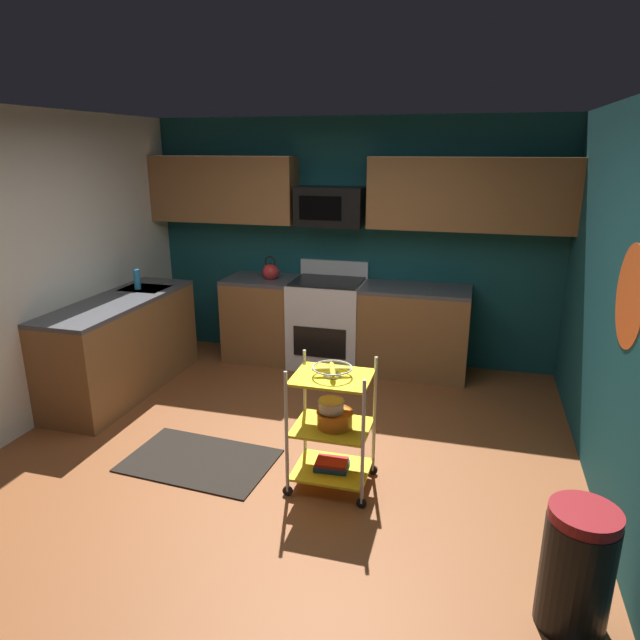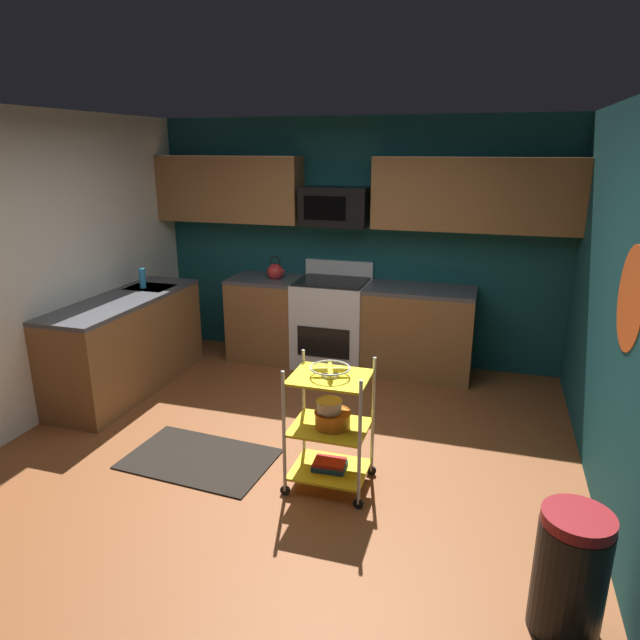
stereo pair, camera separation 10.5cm
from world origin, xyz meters
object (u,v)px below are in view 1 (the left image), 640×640
at_px(mixing_bowl_large, 335,418).
at_px(kettle, 271,272).
at_px(oven_range, 328,322).
at_px(fruit_bowl, 332,370).
at_px(mixing_bowl_small, 331,405).
at_px(microwave, 331,206).
at_px(trash_can, 577,569).
at_px(dish_soap_bottle, 137,279).
at_px(rolling_cart, 332,427).
at_px(book_stack, 332,464).

distance_m(mixing_bowl_large, kettle, 2.64).
relative_size(oven_range, fruit_bowl, 4.04).
bearing_deg(mixing_bowl_small, fruit_bowl, 62.46).
distance_m(microwave, trash_can, 4.07).
relative_size(microwave, dish_soap_bottle, 3.50).
relative_size(rolling_cart, trash_can, 1.39).
height_order(dish_soap_bottle, trash_can, dish_soap_bottle).
bearing_deg(book_stack, rolling_cart, -26.57).
height_order(kettle, trash_can, kettle).
xyz_separation_m(microwave, mixing_bowl_large, (0.65, -2.37, -1.18)).
distance_m(mixing_bowl_small, dish_soap_bottle, 2.83).
relative_size(fruit_bowl, trash_can, 0.41).
bearing_deg(kettle, dish_soap_bottle, -144.40).
relative_size(book_stack, kettle, 0.90).
relative_size(microwave, book_stack, 2.93).
bearing_deg(rolling_cart, trash_can, -30.62).
bearing_deg(trash_can, mixing_bowl_large, 149.04).
relative_size(kettle, dish_soap_bottle, 1.32).
bearing_deg(rolling_cart, microwave, 104.88).
bearing_deg(book_stack, fruit_bowl, 135.00).
bearing_deg(fruit_bowl, book_stack, -45.00).
relative_size(fruit_bowl, kettle, 1.03).
relative_size(fruit_bowl, dish_soap_bottle, 1.36).
bearing_deg(trash_can, rolling_cart, 149.38).
height_order(mixing_bowl_large, kettle, kettle).
bearing_deg(oven_range, rolling_cart, -74.47).
bearing_deg(fruit_bowl, oven_range, 105.53).
bearing_deg(microwave, mixing_bowl_small, -75.26).
xyz_separation_m(oven_range, mixing_bowl_large, (0.65, -2.26, 0.04)).
bearing_deg(rolling_cart, oven_range, 105.53).
bearing_deg(microwave, book_stack, -75.12).
bearing_deg(kettle, trash_can, -48.90).
distance_m(kettle, dish_soap_bottle, 1.39).
bearing_deg(rolling_cart, mixing_bowl_small, -117.54).
relative_size(oven_range, dish_soap_bottle, 5.50).
distance_m(microwave, mixing_bowl_large, 2.72).
relative_size(kettle, trash_can, 0.40).
bearing_deg(mixing_bowl_small, dish_soap_bottle, 148.61).
xyz_separation_m(mixing_bowl_large, mixing_bowl_small, (-0.02, -0.01, 0.10)).
bearing_deg(microwave, kettle, -170.39).
distance_m(microwave, kettle, 0.96).
distance_m(fruit_bowl, trash_can, 1.77).
bearing_deg(trash_can, fruit_bowl, 149.38).
relative_size(oven_range, trash_can, 1.67).
xyz_separation_m(rolling_cart, dish_soap_bottle, (-2.39, 1.45, 0.57)).
height_order(fruit_bowl, mixing_bowl_large, fruit_bowl).
relative_size(fruit_bowl, book_stack, 1.14).
height_order(mixing_bowl_large, book_stack, mixing_bowl_large).
distance_m(oven_range, trash_can, 3.75).
xyz_separation_m(microwave, kettle, (-0.64, -0.11, -0.70)).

